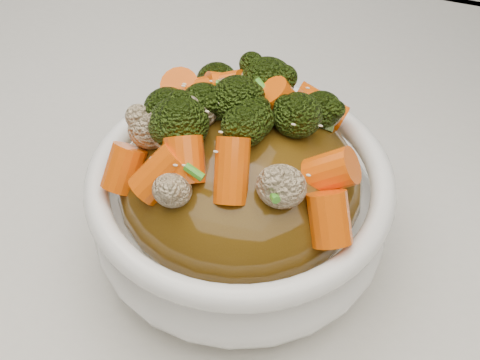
% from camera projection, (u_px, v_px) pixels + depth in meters
% --- Properties ---
extents(tablecloth, '(1.20, 0.80, 0.04)m').
position_uv_depth(tablecloth, '(201.00, 250.00, 0.51)').
color(tablecloth, silver).
rests_on(tablecloth, dining_table).
extents(bowl, '(0.26, 0.26, 0.08)m').
position_uv_depth(bowl, '(240.00, 210.00, 0.46)').
color(bowl, white).
rests_on(bowl, tablecloth).
extents(sauce_base, '(0.21, 0.21, 0.09)m').
position_uv_depth(sauce_base, '(240.00, 183.00, 0.44)').
color(sauce_base, '#4F350D').
rests_on(sauce_base, bowl).
extents(carrots, '(0.21, 0.21, 0.05)m').
position_uv_depth(carrots, '(240.00, 116.00, 0.40)').
color(carrots, '#FF5F08').
rests_on(carrots, sauce_base).
extents(broccoli, '(0.21, 0.21, 0.04)m').
position_uv_depth(broccoli, '(240.00, 117.00, 0.40)').
color(broccoli, black).
rests_on(broccoli, sauce_base).
extents(cauliflower, '(0.21, 0.21, 0.03)m').
position_uv_depth(cauliflower, '(240.00, 119.00, 0.40)').
color(cauliflower, '#CCB48B').
rests_on(cauliflower, sauce_base).
extents(scallions, '(0.16, 0.16, 0.02)m').
position_uv_depth(scallions, '(240.00, 115.00, 0.40)').
color(scallions, '#409622').
rests_on(scallions, sauce_base).
extents(sesame_seeds, '(0.19, 0.19, 0.01)m').
position_uv_depth(sesame_seeds, '(240.00, 115.00, 0.40)').
color(sesame_seeds, beige).
rests_on(sesame_seeds, sauce_base).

